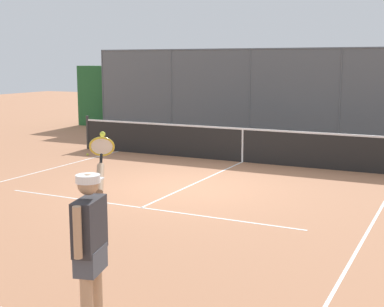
# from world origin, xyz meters

# --- Properties ---
(ground_plane) EXTENTS (60.00, 60.00, 0.00)m
(ground_plane) POSITION_xyz_m (0.00, 0.00, 0.00)
(ground_plane) COLOR #B27551
(court_line_markings) EXTENTS (8.37, 9.86, 0.01)m
(court_line_markings) POSITION_xyz_m (0.00, 2.19, 0.00)
(court_line_markings) COLOR white
(court_line_markings) RESTS_ON ground
(fence_backdrop) EXTENTS (19.48, 1.37, 3.27)m
(fence_backdrop) POSITION_xyz_m (0.00, -9.11, 1.30)
(fence_backdrop) COLOR #565B60
(fence_backdrop) RESTS_ON ground
(tennis_net) EXTENTS (10.76, 0.09, 1.07)m
(tennis_net) POSITION_xyz_m (0.00, -3.53, 0.49)
(tennis_net) COLOR #2D2D2D
(tennis_net) RESTS_ON ground
(tennis_player) EXTENTS (0.72, 1.30, 1.98)m
(tennis_player) POSITION_xyz_m (-2.10, 6.26, 0.99)
(tennis_player) COLOR black
(tennis_player) RESTS_ON ground
(tennis_ball_near_baseline) EXTENTS (0.07, 0.07, 0.07)m
(tennis_ball_near_baseline) POSITION_xyz_m (4.56, -2.46, 0.03)
(tennis_ball_near_baseline) COLOR #C1D138
(tennis_ball_near_baseline) RESTS_ON ground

